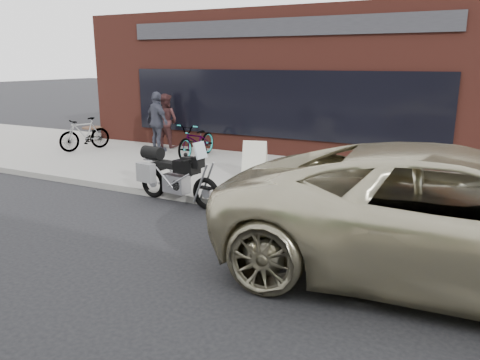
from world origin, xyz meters
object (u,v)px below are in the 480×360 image
at_px(motorcycle, 172,175).
at_px(cafe_patron_right, 157,122).
at_px(cafe_table, 93,128).
at_px(cafe_patron_left, 166,121).
at_px(minivan, 463,218).
at_px(sandwich_sign, 255,160).
at_px(bicycle_front, 197,140).
at_px(bicycle_rear, 85,134).

bearing_deg(motorcycle, cafe_patron_right, 138.28).
height_order(motorcycle, cafe_table, motorcycle).
height_order(cafe_table, cafe_patron_left, cafe_patron_left).
distance_m(motorcycle, cafe_table, 8.59).
bearing_deg(cafe_table, minivan, -26.02).
distance_m(cafe_table, cafe_patron_right, 3.86).
bearing_deg(cafe_patron_left, sandwich_sign, 151.62).
height_order(bicycle_front, sandwich_sign, bicycle_front).
bearing_deg(sandwich_sign, cafe_table, 147.29).
relative_size(minivan, sandwich_sign, 7.13).
bearing_deg(minivan, cafe_patron_left, 52.72).
distance_m(sandwich_sign, cafe_patron_right, 4.62).
bearing_deg(cafe_patron_right, bicycle_rear, 43.71).
height_order(minivan, bicycle_rear, minivan).
distance_m(motorcycle, sandwich_sign, 2.38).
bearing_deg(minivan, bicycle_rear, 64.53).
bearing_deg(bicycle_rear, cafe_patron_left, 56.80).
xyz_separation_m(minivan, cafe_table, (-12.70, 6.20, -0.37)).
xyz_separation_m(motorcycle, cafe_patron_left, (-3.57, 4.70, 0.44)).
bearing_deg(bicycle_rear, bicycle_front, 27.79).
relative_size(motorcycle, cafe_patron_right, 1.16).
bearing_deg(cafe_patron_left, bicycle_front, 152.77).
bearing_deg(cafe_patron_right, cafe_patron_left, -51.28).
bearing_deg(bicycle_front, cafe_patron_right, 170.21).
bearing_deg(cafe_patron_left, bicycle_rear, 39.34).
bearing_deg(motorcycle, cafe_table, 153.28).
bearing_deg(bicycle_front, minivan, -35.63).
relative_size(bicycle_front, cafe_patron_right, 1.04).
xyz_separation_m(bicycle_rear, cafe_table, (-1.45, 1.82, -0.12)).
xyz_separation_m(motorcycle, cafe_patron_right, (-3.35, 3.97, 0.50)).
height_order(motorcycle, bicycle_front, motorcycle).
distance_m(bicycle_rear, cafe_table, 2.33).
bearing_deg(cafe_table, cafe_patron_right, -14.20).
xyz_separation_m(bicycle_front, cafe_table, (-5.31, 1.17, -0.12)).
relative_size(cafe_table, cafe_patron_left, 0.43).
relative_size(bicycle_rear, cafe_table, 2.27).
distance_m(bicycle_rear, sandwich_sign, 6.56).
height_order(motorcycle, cafe_patron_left, cafe_patron_left).
bearing_deg(sandwich_sign, minivan, -50.43).
relative_size(minivan, bicycle_rear, 3.83).
xyz_separation_m(cafe_patron_left, cafe_patron_right, (0.22, -0.74, 0.06)).
xyz_separation_m(bicycle_front, sandwich_sign, (2.63, -1.52, -0.05)).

